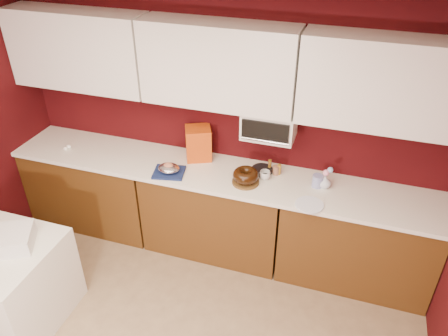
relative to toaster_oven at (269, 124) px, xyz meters
The scene contains 31 objects.
ceiling 2.43m from the toaster_oven, 102.07° to the right, with size 4.00×4.50×0.02m, color white.
wall_back 0.49m from the toaster_oven, 162.14° to the left, with size 4.00×0.02×2.50m, color #3A070A.
base_cabinet_left 2.02m from the toaster_oven, behind, with size 1.31×0.58×0.86m, color #502F10.
base_cabinet_center 1.06m from the toaster_oven, 159.86° to the right, with size 1.31×0.58×0.86m, color #502F10.
base_cabinet_right 1.30m from the toaster_oven, 10.58° to the right, with size 1.31×0.58×0.86m, color #502F10.
countertop 0.69m from the toaster_oven, 159.86° to the right, with size 4.00×0.62×0.04m, color white.
upper_cabinet_left 1.85m from the toaster_oven, behind, with size 1.31×0.33×0.70m, color white.
upper_cabinet_center 0.65m from the toaster_oven, behind, with size 1.31×0.33×0.70m, color white.
upper_cabinet_right 1.00m from the toaster_oven, ahead, with size 1.31×0.33×0.70m, color white.
toaster_oven is the anchor object (origin of this frame).
toaster_oven_door 0.16m from the toaster_oven, 90.00° to the right, with size 0.40×0.02×0.18m, color black.
toaster_oven_handle 0.19m from the toaster_oven, 90.00° to the right, with size 0.02×0.02×0.42m, color silver.
cake_base 0.55m from the toaster_oven, 116.28° to the right, with size 0.24×0.24×0.02m, color brown.
bundt_cake 0.49m from the toaster_oven, 116.28° to the right, with size 0.23×0.23×0.09m, color black.
navy_towel 1.00m from the toaster_oven, 158.49° to the right, with size 0.27×0.23×0.02m, color #15224F.
foil_ham_nest 0.98m from the toaster_oven, 158.49° to the right, with size 0.20×0.17×0.07m, color silver.
roasted_ham 0.97m from the toaster_oven, 158.49° to the right, with size 0.09×0.08×0.06m, color #C7795B.
pandoro_box 0.74m from the toaster_oven, behind, with size 0.23×0.21×0.32m, color #AD250B.
dark_pan 0.46m from the toaster_oven, 134.52° to the right, with size 0.19×0.19×0.03m, color black.
coffee_mug 0.45m from the toaster_oven, 83.21° to the right, with size 0.08×0.08×0.09m, color silver.
blue_jar 0.64m from the toaster_oven, 13.67° to the right, with size 0.09×0.09×0.11m, color #1B2D97.
flower_vase 0.68m from the toaster_oven, 11.46° to the right, with size 0.09×0.09×0.13m, color silver.
flower_pink 0.64m from the toaster_oven, 11.46° to the right, with size 0.05×0.05×0.05m, color pink.
flower_blue 0.65m from the toaster_oven, ahead, with size 0.05×0.05×0.05m, color #8EB4E3.
china_plate 0.77m from the toaster_oven, 41.84° to the right, with size 0.23×0.23×0.01m, color white.
amber_bottle 0.44m from the toaster_oven, 13.38° to the right, with size 0.03×0.03×0.10m, color #9A6F1C.
paper_cup 0.44m from the toaster_oven, 23.21° to the right, with size 0.06×0.06×0.09m, color brown.
egg_left 2.04m from the toaster_oven, behind, with size 0.05×0.04×0.04m, color white.
egg_right 2.02m from the toaster_oven, behind, with size 0.05×0.04×0.04m, color white.
newspaper_stack 2.29m from the toaster_oven, 139.33° to the right, with size 0.37×0.30×0.13m, color white.
amber_bottle_tall 0.42m from the toaster_oven, 28.80° to the left, with size 0.03×0.03×0.11m, color brown.
Camera 1 is at (1.12, -1.21, 3.07)m, focal length 35.00 mm.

